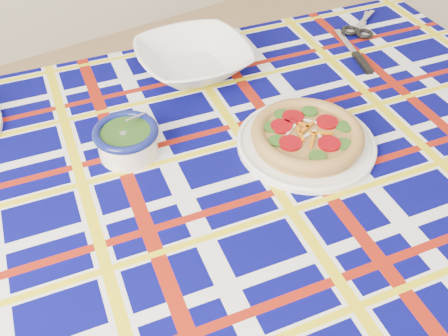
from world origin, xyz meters
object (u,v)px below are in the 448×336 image
main_focaccia_plate (307,135)px  pesto_bowl (127,139)px  dining_table (216,194)px  serving_bowl (193,59)px

main_focaccia_plate → pesto_bowl: bearing=150.8°
main_focaccia_plate → pesto_bowl: pesto_bowl is taller
main_focaccia_plate → pesto_bowl: 0.38m
dining_table → main_focaccia_plate: main_focaccia_plate is taller
pesto_bowl → serving_bowl: size_ratio=0.48×
dining_table → serving_bowl: bearing=77.1°
dining_table → serving_bowl: (0.15, 0.34, 0.12)m
dining_table → pesto_bowl: (-0.13, 0.14, 0.12)m
dining_table → serving_bowl: serving_bowl is taller
main_focaccia_plate → pesto_bowl: (-0.34, 0.19, 0.01)m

